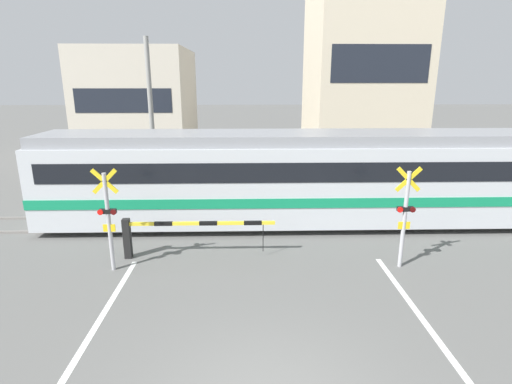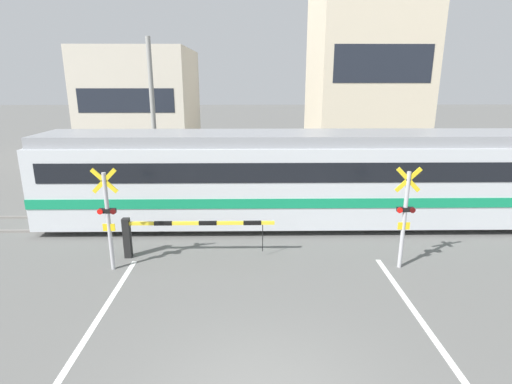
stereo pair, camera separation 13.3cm
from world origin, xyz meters
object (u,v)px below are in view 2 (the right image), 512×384
object	(u,v)px
commuter_train	(355,176)
crossing_barrier_far	(316,182)
crossing_barrier_near	(167,230)
pedestrian	(289,164)
crossing_signal_right	(405,214)
crossing_signal_left	(108,215)

from	to	relation	value
commuter_train	crossing_barrier_far	xyz separation A→B (m)	(-0.91, 2.86, -0.93)
crossing_barrier_near	crossing_barrier_far	world-z (taller)	same
crossing_barrier_far	pedestrian	world-z (taller)	pedestrian
commuter_train	pedestrian	distance (m)	5.94
crossing_barrier_far	pedestrian	xyz separation A→B (m)	(-0.85, 2.77, 0.22)
commuter_train	crossing_signal_right	size ratio (longest dim) A/B	7.68
commuter_train	pedestrian	xyz separation A→B (m)	(-1.76, 5.63, -0.71)
crossing_barrier_far	pedestrian	distance (m)	2.91
commuter_train	crossing_signal_right	bearing A→B (deg)	-82.90
crossing_signal_right	crossing_signal_left	bearing A→B (deg)	180.00
crossing_barrier_near	crossing_signal_right	world-z (taller)	crossing_signal_right
pedestrian	crossing_signal_left	bearing A→B (deg)	-121.88
crossing_signal_left	crossing_signal_right	size ratio (longest dim) A/B	1.00
crossing_barrier_near	crossing_signal_left	xyz separation A→B (m)	(-1.35, -0.76, 0.73)
crossing_barrier_near	pedestrian	xyz separation A→B (m)	(4.34, 8.38, 0.22)
commuter_train	pedestrian	world-z (taller)	commuter_train
crossing_signal_left	commuter_train	bearing A→B (deg)	25.24
crossing_barrier_near	pedestrian	distance (m)	9.44
crossing_barrier_far	crossing_signal_right	size ratio (longest dim) A/B	1.54
crossing_barrier_near	crossing_signal_left	size ratio (longest dim) A/B	1.54
commuter_train	crossing_signal_left	xyz separation A→B (m)	(-7.45, -3.51, -0.20)
crossing_barrier_far	crossing_signal_left	distance (m)	9.15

